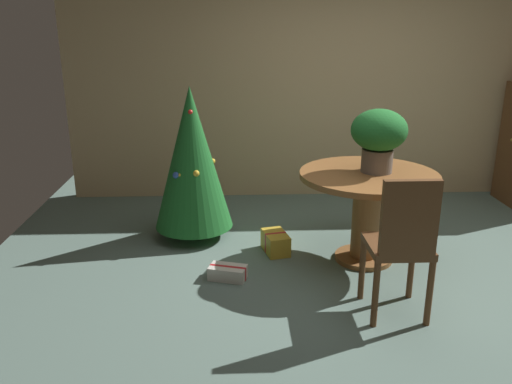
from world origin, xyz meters
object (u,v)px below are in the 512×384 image
(flower_vase, at_px, (379,135))
(wooden_chair_near, at_px, (402,241))
(round_dining_table, at_px, (367,198))
(gift_box_cream, at_px, (228,273))
(gift_box_gold, at_px, (276,242))
(holiday_tree, at_px, (192,158))

(flower_vase, xyz_separation_m, wooden_chair_near, (-0.06, -0.94, -0.51))
(round_dining_table, height_order, wooden_chair_near, wooden_chair_near)
(wooden_chair_near, distance_m, gift_box_cream, 1.40)
(gift_box_gold, bearing_deg, round_dining_table, -14.40)
(gift_box_gold, bearing_deg, holiday_tree, 152.17)
(holiday_tree, height_order, gift_box_gold, holiday_tree)
(flower_vase, distance_m, gift_box_cream, 1.63)
(flower_vase, bearing_deg, gift_box_cream, -164.64)
(round_dining_table, relative_size, flower_vase, 2.20)
(gift_box_cream, xyz_separation_m, gift_box_gold, (0.42, 0.49, 0.03))
(round_dining_table, height_order, holiday_tree, holiday_tree)
(round_dining_table, height_order, gift_box_gold, round_dining_table)
(round_dining_table, bearing_deg, gift_box_cream, -165.22)
(flower_vase, height_order, gift_box_cream, flower_vase)
(round_dining_table, xyz_separation_m, gift_box_cream, (-1.16, -0.30, -0.50))
(round_dining_table, relative_size, gift_box_gold, 3.26)
(flower_vase, distance_m, holiday_tree, 1.67)
(wooden_chair_near, distance_m, gift_box_gold, 1.41)
(flower_vase, bearing_deg, gift_box_gold, 168.78)
(gift_box_cream, relative_size, gift_box_gold, 0.93)
(gift_box_cream, bearing_deg, gift_box_gold, 49.93)
(wooden_chair_near, xyz_separation_m, gift_box_gold, (-0.74, 1.10, -0.48))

